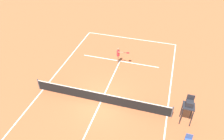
{
  "coord_description": "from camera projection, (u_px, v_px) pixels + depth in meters",
  "views": [
    {
      "loc": [
        -4.37,
        11.61,
        12.5
      ],
      "look_at": [
        0.04,
        -3.29,
        0.8
      ],
      "focal_mm": 35.06,
      "sensor_mm": 36.0,
      "label": 1
    }
  ],
  "objects": [
    {
      "name": "tennis_net",
      "position": [
        101.0,
        97.0,
        17.1
      ],
      "size": [
        11.07,
        0.1,
        1.07
      ],
      "color": "#4C4C51",
      "rests_on": "ground"
    },
    {
      "name": "tennis_ball",
      "position": [
        120.0,
        68.0,
        20.98
      ],
      "size": [
        0.07,
        0.07,
        0.07
      ],
      "primitive_type": "sphere",
      "color": "#CCE033",
      "rests_on": "ground"
    },
    {
      "name": "court_lines",
      "position": [
        101.0,
        102.0,
        17.4
      ],
      "size": [
        10.47,
        21.85,
        0.01
      ],
      "color": "white",
      "rests_on": "ground"
    },
    {
      "name": "courtside_chair_near",
      "position": [
        188.0,
        140.0,
        13.95
      ],
      "size": [
        0.44,
        0.46,
        0.95
      ],
      "color": "#262626",
      "rests_on": "ground"
    },
    {
      "name": "umpire_chair",
      "position": [
        189.0,
        105.0,
        14.9
      ],
      "size": [
        0.8,
        0.8,
        2.41
      ],
      "color": "#232328",
      "rests_on": "ground"
    },
    {
      "name": "ground_plane",
      "position": [
        101.0,
        102.0,
        17.4
      ],
      "size": [
        60.0,
        60.0,
        0.0
      ],
      "primitive_type": "plane",
      "color": "#AD5933"
    },
    {
      "name": "player_serving",
      "position": [
        119.0,
        54.0,
        21.22
      ],
      "size": [
        1.29,
        0.46,
        1.64
      ],
      "rotation": [
        0.0,
        0.0,
        1.73
      ],
      "color": "#9E704C",
      "rests_on": "ground"
    }
  ]
}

